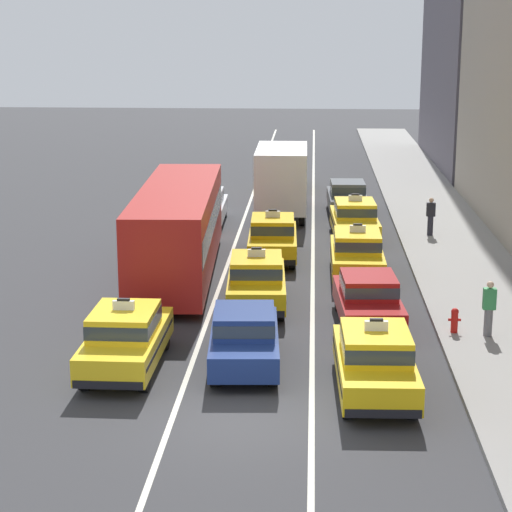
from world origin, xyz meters
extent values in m
plane|color=#353538|center=(0.00, 0.00, 0.00)|extent=(160.00, 160.00, 0.00)
cube|color=silver|center=(-1.60, 20.00, 0.00)|extent=(0.14, 80.00, 0.01)
cube|color=silver|center=(1.60, 20.00, 0.00)|extent=(0.14, 80.00, 0.01)
cube|color=gray|center=(7.20, 15.00, 0.07)|extent=(4.00, 90.00, 0.15)
cylinder|color=black|center=(-3.99, 4.63, 0.32)|extent=(0.24, 0.64, 0.64)
cylinder|color=black|center=(-2.51, 4.62, 0.32)|extent=(0.24, 0.64, 0.64)
cylinder|color=black|center=(-4.01, 1.57, 0.32)|extent=(0.24, 0.64, 0.64)
cylinder|color=black|center=(-2.53, 1.56, 0.32)|extent=(0.24, 0.64, 0.64)
cube|color=yellow|center=(-3.26, 3.10, 0.67)|extent=(1.83, 4.51, 0.70)
cube|color=black|center=(-3.26, 3.10, 0.72)|extent=(1.85, 4.15, 0.10)
cube|color=yellow|center=(-3.26, 2.95, 1.34)|extent=(1.61, 2.11, 0.64)
cube|color=#2D3842|center=(-3.26, 2.95, 1.34)|extent=(1.63, 2.13, 0.35)
cube|color=white|center=(-3.26, 2.95, 1.78)|extent=(0.56, 0.12, 0.24)
cube|color=black|center=(-3.26, 2.95, 1.93)|extent=(0.32, 0.11, 0.06)
cube|color=black|center=(-3.24, 5.31, 0.42)|extent=(1.71, 0.15, 0.20)
cube|color=black|center=(-3.27, 0.89, 0.42)|extent=(1.71, 0.15, 0.20)
cylinder|color=black|center=(-4.34, 15.74, 0.32)|extent=(0.27, 0.65, 0.64)
cylinder|color=black|center=(-2.35, 15.83, 0.32)|extent=(0.27, 0.65, 0.64)
cylinder|color=black|center=(-4.05, 9.03, 0.32)|extent=(0.27, 0.65, 0.64)
cylinder|color=black|center=(-2.05, 9.12, 0.32)|extent=(0.27, 0.65, 0.64)
cube|color=#B21E19|center=(-3.20, 12.43, 1.77)|extent=(3.00, 11.30, 2.90)
cube|color=#2D3842|center=(-3.20, 12.43, 2.02)|extent=(3.00, 10.85, 0.84)
cube|color=black|center=(-3.44, 17.98, 2.97)|extent=(2.13, 0.17, 0.36)
cylinder|color=black|center=(-4.00, 22.85, 0.32)|extent=(0.25, 0.65, 0.64)
cylinder|color=black|center=(-2.56, 22.88, 0.32)|extent=(0.25, 0.65, 0.64)
cylinder|color=black|center=(-3.94, 20.01, 0.32)|extent=(0.25, 0.65, 0.64)
cylinder|color=black|center=(-2.50, 20.05, 0.32)|extent=(0.25, 0.65, 0.64)
cube|color=silver|center=(-3.25, 21.45, 0.65)|extent=(1.85, 4.34, 0.66)
cube|color=silver|center=(-3.25, 21.35, 1.28)|extent=(1.60, 1.93, 0.60)
cube|color=#2D3842|center=(-3.25, 21.35, 1.28)|extent=(1.62, 1.95, 0.33)
cylinder|color=black|center=(-0.99, 4.83, 0.32)|extent=(0.28, 0.65, 0.64)
cylinder|color=black|center=(0.45, 4.92, 0.32)|extent=(0.28, 0.65, 0.64)
cylinder|color=black|center=(-0.82, 2.00, 0.32)|extent=(0.28, 0.65, 0.64)
cylinder|color=black|center=(0.62, 2.09, 0.32)|extent=(0.28, 0.65, 0.64)
cube|color=navy|center=(-0.19, 3.46, 0.65)|extent=(2.02, 4.40, 0.66)
cube|color=navy|center=(-0.18, 3.36, 1.28)|extent=(1.67, 1.99, 0.60)
cube|color=#2D3842|center=(-0.18, 3.36, 1.28)|extent=(1.69, 2.01, 0.33)
cylinder|color=black|center=(-1.01, 10.44, 0.32)|extent=(0.27, 0.65, 0.64)
cylinder|color=black|center=(0.46, 10.52, 0.32)|extent=(0.27, 0.65, 0.64)
cylinder|color=black|center=(-0.85, 7.39, 0.32)|extent=(0.27, 0.65, 0.64)
cylinder|color=black|center=(0.62, 7.46, 0.32)|extent=(0.27, 0.65, 0.64)
cube|color=yellow|center=(-0.19, 8.95, 0.67)|extent=(2.03, 4.59, 0.70)
cube|color=black|center=(-0.19, 8.95, 0.72)|extent=(2.03, 4.23, 0.10)
cube|color=yellow|center=(-0.19, 8.80, 1.34)|extent=(1.70, 2.18, 0.64)
cube|color=#2D3842|center=(-0.19, 8.80, 1.34)|extent=(1.73, 2.20, 0.35)
cube|color=white|center=(-0.19, 8.80, 1.78)|extent=(0.57, 0.15, 0.24)
cube|color=black|center=(-0.19, 8.80, 1.93)|extent=(0.33, 0.13, 0.06)
cube|color=black|center=(-0.31, 11.16, 0.42)|extent=(1.71, 0.23, 0.20)
cube|color=black|center=(-0.08, 6.74, 0.42)|extent=(1.71, 0.23, 0.20)
cylinder|color=black|center=(-0.73, 16.68, 0.32)|extent=(0.26, 0.65, 0.64)
cylinder|color=black|center=(0.75, 16.72, 0.32)|extent=(0.26, 0.65, 0.64)
cylinder|color=black|center=(-0.64, 13.62, 0.32)|extent=(0.26, 0.65, 0.64)
cylinder|color=black|center=(0.84, 13.66, 0.32)|extent=(0.26, 0.65, 0.64)
cube|color=yellow|center=(0.05, 15.17, 0.67)|extent=(1.93, 4.55, 0.70)
cube|color=black|center=(0.05, 15.17, 0.72)|extent=(1.94, 4.19, 0.10)
cube|color=yellow|center=(0.06, 15.02, 1.34)|extent=(1.66, 2.15, 0.64)
cube|color=#2D3842|center=(0.06, 15.02, 1.34)|extent=(1.68, 2.17, 0.35)
cube|color=white|center=(0.06, 15.02, 1.78)|extent=(0.56, 0.14, 0.24)
cube|color=black|center=(0.06, 15.02, 1.93)|extent=(0.32, 0.12, 0.06)
cube|color=black|center=(-0.01, 17.38, 0.42)|extent=(1.71, 0.19, 0.20)
cube|color=black|center=(0.12, 12.96, 0.42)|extent=(1.71, 0.19, 0.20)
cylinder|color=black|center=(-0.85, 25.20, 0.32)|extent=(0.25, 0.64, 0.64)
cylinder|color=black|center=(1.05, 25.22, 0.32)|extent=(0.25, 0.64, 0.64)
cylinder|color=black|center=(-0.81, 21.30, 0.32)|extent=(0.25, 0.64, 0.64)
cylinder|color=black|center=(1.09, 21.32, 0.32)|extent=(0.25, 0.64, 0.64)
cube|color=maroon|center=(0.10, 26.19, 1.37)|extent=(2.12, 2.22, 2.10)
cube|color=#2D3842|center=(0.09, 27.26, 1.67)|extent=(1.93, 0.08, 0.76)
cube|color=silver|center=(0.12, 22.93, 1.92)|extent=(2.34, 5.22, 2.70)
cylinder|color=black|center=(-0.64, 32.40, 0.32)|extent=(0.25, 0.64, 0.64)
cylinder|color=black|center=(0.84, 32.39, 0.32)|extent=(0.25, 0.64, 0.64)
cylinder|color=black|center=(-0.67, 29.34, 0.32)|extent=(0.25, 0.64, 0.64)
cylinder|color=black|center=(0.81, 29.33, 0.32)|extent=(0.25, 0.64, 0.64)
cube|color=yellow|center=(0.09, 30.86, 0.67)|extent=(1.84, 4.52, 0.70)
cube|color=black|center=(0.09, 30.86, 0.72)|extent=(1.86, 4.16, 0.10)
cube|color=yellow|center=(0.08, 30.71, 1.34)|extent=(1.62, 2.12, 0.64)
cube|color=#2D3842|center=(0.08, 30.71, 1.34)|extent=(1.64, 2.14, 0.35)
cube|color=white|center=(0.08, 30.71, 1.78)|extent=(0.56, 0.13, 0.24)
cube|color=black|center=(0.08, 30.71, 1.93)|extent=(0.32, 0.11, 0.06)
cube|color=black|center=(0.11, 33.07, 0.42)|extent=(1.71, 0.16, 0.20)
cube|color=black|center=(0.06, 28.65, 0.42)|extent=(1.71, 0.16, 0.20)
cylinder|color=black|center=(2.33, 3.29, 0.32)|extent=(0.26, 0.65, 0.64)
cylinder|color=black|center=(3.81, 3.34, 0.32)|extent=(0.26, 0.65, 0.64)
cylinder|color=black|center=(2.42, 0.24, 0.32)|extent=(0.26, 0.65, 0.64)
cylinder|color=black|center=(3.90, 0.28, 0.32)|extent=(0.26, 0.65, 0.64)
cube|color=yellow|center=(3.11, 1.79, 0.67)|extent=(1.93, 4.55, 0.70)
cube|color=black|center=(3.11, 1.79, 0.72)|extent=(1.94, 4.19, 0.10)
cube|color=yellow|center=(3.12, 1.64, 1.34)|extent=(1.66, 2.15, 0.64)
cube|color=#2D3842|center=(3.12, 1.64, 1.34)|extent=(1.68, 2.17, 0.35)
cube|color=white|center=(3.12, 1.64, 1.78)|extent=(0.56, 0.14, 0.24)
cube|color=black|center=(3.12, 1.64, 1.93)|extent=(0.32, 0.12, 0.06)
cube|color=black|center=(3.05, 4.00, 0.42)|extent=(1.71, 0.19, 0.20)
cube|color=black|center=(3.18, -0.42, 0.42)|extent=(1.71, 0.19, 0.20)
cylinder|color=black|center=(2.44, 8.52, 0.32)|extent=(0.28, 0.65, 0.64)
cylinder|color=black|center=(3.88, 8.61, 0.32)|extent=(0.28, 0.65, 0.64)
cylinder|color=black|center=(2.61, 5.69, 0.32)|extent=(0.28, 0.65, 0.64)
cylinder|color=black|center=(4.05, 5.78, 0.32)|extent=(0.28, 0.65, 0.64)
cube|color=maroon|center=(3.24, 7.15, 0.65)|extent=(2.02, 4.40, 0.66)
cube|color=maroon|center=(3.25, 7.05, 1.28)|extent=(1.67, 1.99, 0.60)
cube|color=#2D3842|center=(3.25, 7.05, 1.28)|extent=(1.70, 2.01, 0.33)
cylinder|color=black|center=(2.42, 14.28, 0.32)|extent=(0.24, 0.64, 0.64)
cylinder|color=black|center=(3.89, 14.28, 0.32)|extent=(0.24, 0.64, 0.64)
cylinder|color=black|center=(2.41, 11.22, 0.32)|extent=(0.24, 0.64, 0.64)
cylinder|color=black|center=(3.89, 11.22, 0.32)|extent=(0.24, 0.64, 0.64)
cube|color=yellow|center=(3.15, 12.75, 0.67)|extent=(1.81, 4.50, 0.70)
cube|color=black|center=(3.15, 12.75, 0.72)|extent=(1.83, 4.14, 0.10)
cube|color=yellow|center=(3.15, 12.60, 1.34)|extent=(1.60, 2.10, 0.64)
cube|color=#2D3842|center=(3.15, 12.60, 1.34)|extent=(1.62, 2.12, 0.35)
cube|color=white|center=(3.15, 12.60, 1.78)|extent=(0.56, 0.12, 0.24)
cube|color=black|center=(3.15, 12.60, 1.93)|extent=(0.32, 0.11, 0.06)
cube|color=black|center=(3.16, 14.96, 0.42)|extent=(1.71, 0.14, 0.20)
cube|color=black|center=(3.15, 10.54, 0.42)|extent=(1.71, 0.14, 0.20)
cylinder|color=black|center=(2.51, 20.24, 0.32)|extent=(0.27, 0.65, 0.64)
cylinder|color=black|center=(3.99, 20.30, 0.32)|extent=(0.27, 0.65, 0.64)
cylinder|color=black|center=(2.64, 17.19, 0.32)|extent=(0.27, 0.65, 0.64)
cylinder|color=black|center=(4.11, 17.25, 0.32)|extent=(0.27, 0.65, 0.64)
cube|color=yellow|center=(3.31, 18.74, 0.67)|extent=(1.98, 4.57, 0.70)
cube|color=black|center=(3.31, 18.74, 0.72)|extent=(1.98, 4.21, 0.10)
cube|color=yellow|center=(3.32, 18.59, 1.34)|extent=(1.68, 2.16, 0.64)
cube|color=#2D3842|center=(3.32, 18.59, 1.34)|extent=(1.70, 2.18, 0.35)
cube|color=white|center=(3.32, 18.59, 1.78)|extent=(0.56, 0.14, 0.24)
cube|color=black|center=(3.32, 18.59, 1.93)|extent=(0.32, 0.12, 0.06)
cube|color=black|center=(3.23, 20.95, 0.42)|extent=(1.71, 0.21, 0.20)
cube|color=black|center=(3.40, 16.54, 0.42)|extent=(1.71, 0.21, 0.20)
cylinder|color=black|center=(2.43, 25.46, 0.32)|extent=(0.26, 0.65, 0.64)
cylinder|color=black|center=(3.87, 25.50, 0.32)|extent=(0.26, 0.65, 0.64)
cylinder|color=black|center=(2.51, 22.63, 0.32)|extent=(0.26, 0.65, 0.64)
cylinder|color=black|center=(3.95, 22.67, 0.32)|extent=(0.26, 0.65, 0.64)
cube|color=#4C5156|center=(3.19, 24.06, 0.65)|extent=(1.88, 4.35, 0.66)
cube|color=#4C5156|center=(3.19, 23.96, 1.28)|extent=(1.61, 1.94, 0.60)
cube|color=#2D3842|center=(3.19, 23.96, 1.28)|extent=(1.63, 1.96, 0.33)
cylinder|color=#23232D|center=(6.49, 19.03, 0.56)|extent=(0.24, 0.24, 0.82)
cube|color=black|center=(6.49, 19.03, 1.25)|extent=(0.36, 0.22, 0.57)
sphere|color=tan|center=(6.49, 19.03, 1.65)|extent=(0.20, 0.20, 0.20)
cylinder|color=slate|center=(6.59, 5.93, 0.54)|extent=(0.24, 0.24, 0.79)
cube|color=#338C4C|center=(6.59, 5.93, 1.25)|extent=(0.36, 0.22, 0.61)
sphere|color=beige|center=(6.59, 5.93, 1.66)|extent=(0.20, 0.20, 0.20)
cylinder|color=red|center=(5.68, 6.16, 0.45)|extent=(0.20, 0.20, 0.60)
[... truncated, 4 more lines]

